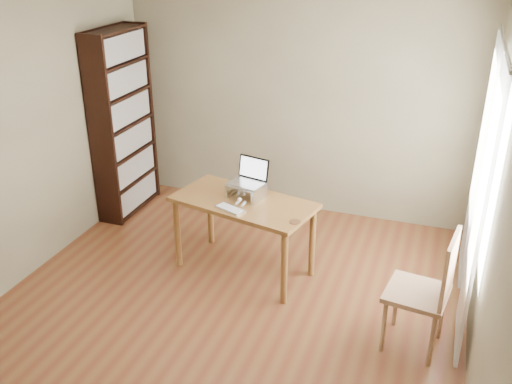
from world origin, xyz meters
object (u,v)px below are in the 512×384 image
cat (249,190)px  laptop (248,176)px  desk (244,211)px  chair (429,287)px  keyboard (230,209)px  bookshelf (123,123)px

cat → laptop: bearing=117.1°
desk → chair: (1.73, -0.59, -0.08)m
keyboard → cat: 0.34m
bookshelf → chair: bearing=-22.2°
laptop → chair: 1.91m
bookshelf → laptop: size_ratio=5.89×
bookshelf → keyboard: bookshelf is taller
laptop → keyboard: size_ratio=1.18×
desk → laptop: (-0.00, 0.14, 0.30)m
keyboard → cat: (0.06, 0.33, 0.05)m
bookshelf → cat: bearing=-22.2°
bookshelf → laptop: bookshelf is taller
laptop → cat: size_ratio=0.77×
desk → keyboard: 0.25m
bookshelf → cat: size_ratio=4.51×
laptop → desk: bearing=-77.4°
laptop → cat: bearing=-52.0°
desk → chair: chair is taller
laptop → bookshelf: bearing=170.9°
keyboard → chair: 1.82m
cat → chair: chair is taller
laptop → chair: bearing=-10.1°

